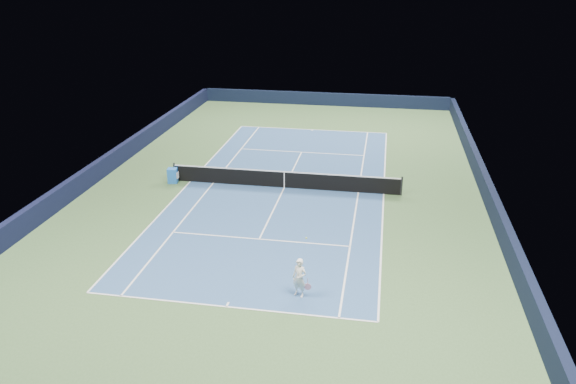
# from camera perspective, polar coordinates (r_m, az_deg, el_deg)

# --- Properties ---
(ground) EXTENTS (40.00, 40.00, 0.00)m
(ground) POSITION_cam_1_polar(r_m,az_deg,el_deg) (31.30, -0.37, 0.45)
(ground) COLOR #3A5930
(ground) RESTS_ON ground
(wall_far) EXTENTS (22.00, 0.35, 1.10)m
(wall_far) POSITION_cam_1_polar(r_m,az_deg,el_deg) (49.93, 3.74, 9.41)
(wall_far) COLOR black
(wall_far) RESTS_ON ground
(wall_right) EXTENTS (0.35, 40.00, 1.10)m
(wall_right) POSITION_cam_1_polar(r_m,az_deg,el_deg) (31.17, 19.60, 0.08)
(wall_right) COLOR black
(wall_right) RESTS_ON ground
(wall_left) EXTENTS (0.35, 40.00, 1.10)m
(wall_left) POSITION_cam_1_polar(r_m,az_deg,el_deg) (34.60, -18.32, 2.42)
(wall_left) COLOR black
(wall_left) RESTS_ON ground
(court_surface) EXTENTS (10.97, 23.77, 0.01)m
(court_surface) POSITION_cam_1_polar(r_m,az_deg,el_deg) (31.30, -0.37, 0.45)
(court_surface) COLOR #2C4F7E
(court_surface) RESTS_ON ground
(baseline_far) EXTENTS (10.97, 0.08, 0.00)m
(baseline_far) POSITION_cam_1_polar(r_m,az_deg,el_deg) (42.43, 2.50, 6.35)
(baseline_far) COLOR white
(baseline_far) RESTS_ON ground
(baseline_near) EXTENTS (10.97, 0.08, 0.00)m
(baseline_near) POSITION_cam_1_polar(r_m,az_deg,el_deg) (21.01, -6.28, -11.50)
(baseline_near) COLOR white
(baseline_near) RESTS_ON ground
(sideline_doubles_right) EXTENTS (0.08, 23.77, 0.00)m
(sideline_doubles_right) POSITION_cam_1_polar(r_m,az_deg,el_deg) (30.86, 9.70, -0.20)
(sideline_doubles_right) COLOR white
(sideline_doubles_right) RESTS_ON ground
(sideline_doubles_left) EXTENTS (0.08, 23.77, 0.00)m
(sideline_doubles_left) POSITION_cam_1_polar(r_m,az_deg,el_deg) (32.66, -9.89, 1.07)
(sideline_doubles_left) COLOR white
(sideline_doubles_left) RESTS_ON ground
(sideline_singles_right) EXTENTS (0.08, 23.77, 0.00)m
(sideline_singles_right) POSITION_cam_1_polar(r_m,az_deg,el_deg) (30.88, 7.16, -0.03)
(sideline_singles_right) COLOR white
(sideline_singles_right) RESTS_ON ground
(sideline_singles_left) EXTENTS (0.08, 23.77, 0.00)m
(sideline_singles_left) POSITION_cam_1_polar(r_m,az_deg,el_deg) (32.24, -7.59, 0.93)
(sideline_singles_left) COLOR white
(sideline_singles_left) RESTS_ON ground
(service_line_far) EXTENTS (8.23, 0.08, 0.00)m
(service_line_far) POSITION_cam_1_polar(r_m,az_deg,el_deg) (37.23, 1.39, 4.07)
(service_line_far) COLOR white
(service_line_far) RESTS_ON ground
(service_line_near) EXTENTS (8.23, 0.08, 0.00)m
(service_line_near) POSITION_cam_1_polar(r_m,az_deg,el_deg) (25.59, -2.94, -4.80)
(service_line_near) COLOR white
(service_line_near) RESTS_ON ground
(center_service_line) EXTENTS (0.08, 12.80, 0.00)m
(center_service_line) POSITION_cam_1_polar(r_m,az_deg,el_deg) (31.30, -0.37, 0.46)
(center_service_line) COLOR white
(center_service_line) RESTS_ON ground
(center_mark_far) EXTENTS (0.08, 0.30, 0.00)m
(center_mark_far) POSITION_cam_1_polar(r_m,az_deg,el_deg) (42.28, 2.48, 6.30)
(center_mark_far) COLOR white
(center_mark_far) RESTS_ON ground
(center_mark_near) EXTENTS (0.08, 0.30, 0.00)m
(center_mark_near) POSITION_cam_1_polar(r_m,az_deg,el_deg) (21.13, -6.17, -11.28)
(center_mark_near) COLOR white
(center_mark_near) RESTS_ON ground
(tennis_net) EXTENTS (12.90, 0.10, 1.07)m
(tennis_net) POSITION_cam_1_polar(r_m,az_deg,el_deg) (31.12, -0.38, 1.31)
(tennis_net) COLOR black
(tennis_net) RESTS_ON ground
(sponsor_cube) EXTENTS (0.60, 0.55, 0.86)m
(sponsor_cube) POSITION_cam_1_polar(r_m,az_deg,el_deg) (32.54, -11.64, 1.65)
(sponsor_cube) COLOR blue
(sponsor_cube) RESTS_ON ground
(tennis_player) EXTENTS (0.79, 1.31, 1.97)m
(tennis_player) POSITION_cam_1_polar(r_m,az_deg,el_deg) (21.11, 1.18, -8.72)
(tennis_player) COLOR white
(tennis_player) RESTS_ON ground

